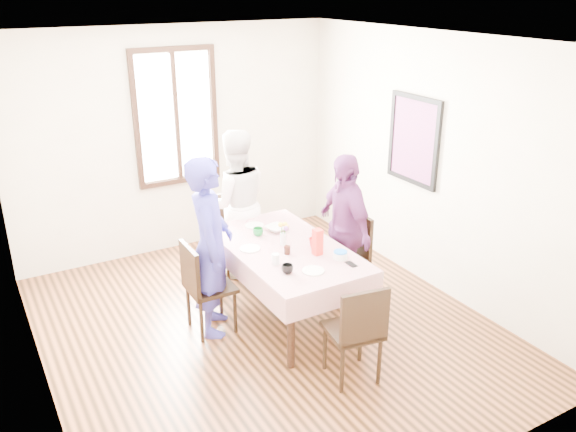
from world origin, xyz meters
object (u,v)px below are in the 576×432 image
at_px(chair_far, 236,235).
at_px(person_left, 210,247).
at_px(person_far, 236,204).
at_px(person_right, 343,228).
at_px(chair_left, 210,287).
at_px(dining_table, 285,283).
at_px(chair_near, 353,330).
at_px(chair_right, 344,257).

xyz_separation_m(chair_far, person_left, (-0.71, -0.97, 0.41)).
bearing_deg(person_far, person_right, 135.66).
bearing_deg(person_left, chair_left, 114.57).
bearing_deg(person_far, dining_table, 101.66).
distance_m(chair_left, person_left, 0.41).
xyz_separation_m(chair_left, chair_near, (0.73, -1.28, 0.00)).
bearing_deg(chair_right, chair_left, 88.46).
bearing_deg(chair_far, chair_near, 95.88).
distance_m(chair_right, person_right, 0.33).
distance_m(chair_left, chair_near, 1.47).
xyz_separation_m(dining_table, person_far, (0.00, 1.11, 0.47)).
height_order(chair_left, person_left, person_left).
bearing_deg(chair_near, person_far, 99.15).
relative_size(dining_table, person_right, 1.04).
height_order(chair_left, chair_far, same).
relative_size(chair_left, chair_far, 1.00).
relative_size(chair_right, chair_near, 1.00).
bearing_deg(chair_left, chair_far, 143.72).
bearing_deg(person_left, chair_right, -69.49).
relative_size(chair_left, chair_right, 1.00).
bearing_deg(chair_right, person_left, 88.41).
bearing_deg(dining_table, person_right, 4.12).
relative_size(chair_far, chair_near, 1.00).
bearing_deg(chair_left, person_left, 90.63).
bearing_deg(chair_left, chair_right, 86.63).
height_order(chair_far, chair_near, same).
bearing_deg(person_right, person_left, -87.88).
bearing_deg(chair_far, person_far, 95.88).
xyz_separation_m(dining_table, chair_right, (0.73, 0.05, 0.08)).
height_order(dining_table, chair_near, chair_near).
height_order(person_left, person_right, person_left).
distance_m(dining_table, person_far, 1.20).
height_order(dining_table, person_right, person_right).
xyz_separation_m(chair_right, person_far, (-0.73, 1.05, 0.39)).
height_order(chair_right, person_far, person_far).
distance_m(chair_left, chair_far, 1.22).
xyz_separation_m(dining_table, person_right, (0.71, 0.05, 0.41)).
xyz_separation_m(person_left, person_far, (0.71, 0.95, -0.02)).
bearing_deg(chair_left, chair_near, 30.36).
bearing_deg(chair_left, person_far, 143.13).
bearing_deg(chair_right, chair_near, 150.65).
bearing_deg(chair_far, person_left, 59.70).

